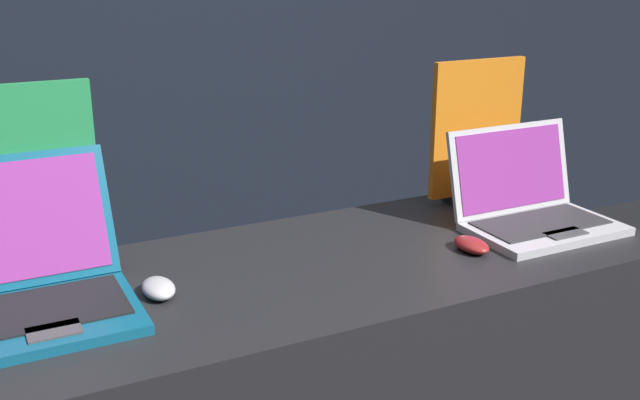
# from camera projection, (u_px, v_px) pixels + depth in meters

# --- Properties ---
(laptop_front) EXTENTS (0.34, 0.39, 0.28)m
(laptop_front) POSITION_uv_depth(u_px,v_px,m) (40.00, 277.00, 1.46)
(laptop_front) COLOR #0F5170
(laptop_front) RESTS_ON display_counter
(mouse_front) EXTENTS (0.06, 0.10, 0.03)m
(mouse_front) POSITION_uv_depth(u_px,v_px,m) (159.00, 288.00, 1.53)
(mouse_front) COLOR #B2B2B7
(mouse_front) RESTS_ON display_counter
(promo_stand_front) EXTENTS (0.32, 0.07, 0.41)m
(promo_stand_front) POSITION_uv_depth(u_px,v_px,m) (20.00, 186.00, 1.59)
(promo_stand_front) COLOR black
(promo_stand_front) RESTS_ON display_counter
(laptop_back) EXTENTS (0.38, 0.30, 0.24)m
(laptop_back) POSITION_uv_depth(u_px,v_px,m) (531.00, 205.00, 1.91)
(laptop_back) COLOR #B7B7BC
(laptop_back) RESTS_ON display_counter
(mouse_back) EXTENTS (0.07, 0.11, 0.03)m
(mouse_back) POSITION_uv_depth(u_px,v_px,m) (471.00, 245.00, 1.76)
(mouse_back) COLOR maroon
(mouse_back) RESTS_ON display_counter
(promo_stand_back) EXTENTS (0.29, 0.07, 0.40)m
(promo_stand_back) POSITION_uv_depth(u_px,v_px,m) (476.00, 135.00, 2.07)
(promo_stand_back) COLOR black
(promo_stand_back) RESTS_ON display_counter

